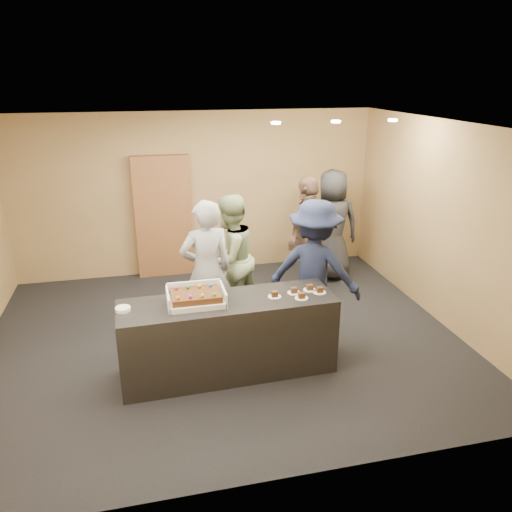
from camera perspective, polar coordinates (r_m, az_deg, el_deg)
The scene contains 17 objects.
room at distance 6.08m, azimuth -3.93°, elevation 1.86°, with size 6.04×6.00×2.70m.
serving_counter at distance 5.73m, azimuth -3.19°, elevation -9.19°, with size 2.40×0.70×0.90m, color black.
storage_cabinet at distance 8.42m, azimuth -10.54°, elevation 4.41°, with size 0.92×0.15×2.03m, color brown.
cake_box at distance 5.48m, azimuth -6.88°, elevation -4.92°, with size 0.62×0.43×0.18m.
sheet_cake at distance 5.44m, azimuth -6.88°, elevation -4.51°, with size 0.53×0.36×0.11m.
plate_stack at distance 5.46m, azimuth -14.97°, elevation -5.87°, with size 0.16×0.16×0.04m, color white.
slice_a at distance 5.59m, azimuth 2.14°, elevation -4.47°, with size 0.15×0.15×0.07m.
slice_b at distance 5.70m, azimuth 4.36°, elevation -4.03°, with size 0.15×0.15×0.07m.
slice_c at distance 5.57m, azimuth 5.23°, elevation -4.63°, with size 0.15×0.15×0.07m.
slice_d at distance 5.79m, azimuth 6.16°, elevation -3.69°, with size 0.15×0.15×0.07m.
slice_e at distance 5.74m, azimuth 7.28°, elevation -3.96°, with size 0.15×0.15×0.07m.
person_server_grey at distance 6.30m, azimuth -5.69°, elevation -1.70°, with size 0.67×0.44×1.83m, color #9A999E.
person_sage_man at distance 6.78m, azimuth -3.03°, elevation -0.32°, with size 0.86×0.67×1.77m, color #90A373.
person_navy_man at distance 6.33m, azimuth 6.69°, elevation -1.68°, with size 1.18×0.68×1.82m, color #181F3A.
person_brown_extra at distance 7.62m, azimuth 5.97°, elevation 2.27°, with size 1.09×0.45×1.85m, color brown.
person_dark_suit at distance 8.27m, azimuth 8.63°, elevation 3.51°, with size 0.89×0.58×1.83m, color #29292E.
ceiling_spotlights at distance 6.71m, azimuth 9.12°, elevation 14.94°, with size 1.72×0.12×0.03m.
Camera 1 is at (-0.91, -5.70, 3.26)m, focal length 35.00 mm.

